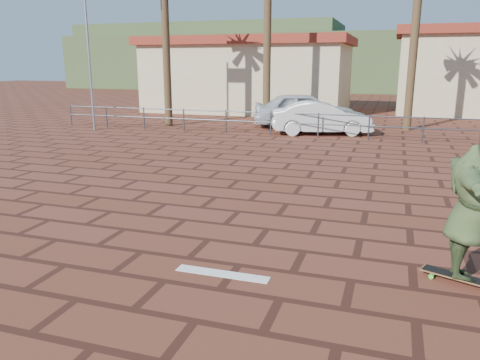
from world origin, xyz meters
name	(u,v)px	position (x,y,z in m)	size (l,w,h in m)	color
ground	(208,240)	(0.00, 0.00, 0.00)	(120.00, 120.00, 0.00)	brown
paint_stripe	(222,274)	(0.70, -1.20, 0.00)	(1.40, 0.22, 0.01)	white
guardrail	(318,121)	(0.00, 12.00, 0.68)	(24.06, 0.06, 1.00)	#47494F
flagpole	(89,23)	(-9.87, 11.00, 4.64)	(1.30, 0.10, 8.00)	gray
building_west	(250,74)	(-6.00, 22.00, 2.28)	(12.60, 7.60, 4.50)	beige
hill_front	(371,63)	(0.00, 50.00, 3.00)	(70.00, 18.00, 6.00)	#384C28
hill_back	(211,55)	(-22.00, 56.00, 4.00)	(35.00, 14.00, 8.00)	#384C28
longboard	(462,278)	(3.97, -0.46, 0.09)	(1.10, 0.63, 0.11)	olive
skateboarder	(470,213)	(3.97, -0.46, 1.03)	(2.28, 0.62, 1.85)	#394B28
car_silver	(304,110)	(-1.14, 15.01, 0.82)	(1.93, 4.81, 1.64)	silver
car_white	(322,118)	(-0.02, 13.00, 0.69)	(1.46, 4.20, 1.38)	silver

